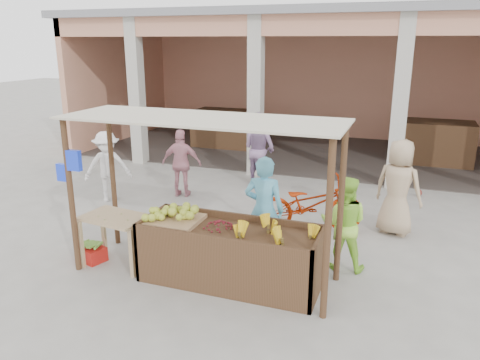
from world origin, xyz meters
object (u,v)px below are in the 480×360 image
at_px(fruit_stall, 230,257).
at_px(side_table, 115,225).
at_px(vendor_green, 344,221).
at_px(red_crate, 91,254).
at_px(vendor_blue, 264,207).
at_px(motorcycle, 310,203).

relative_size(fruit_stall, side_table, 2.41).
distance_m(fruit_stall, vendor_green, 1.81).
bearing_deg(vendor_green, red_crate, 12.47).
bearing_deg(red_crate, side_table, 20.27).
bearing_deg(vendor_blue, red_crate, 17.64).
bearing_deg(fruit_stall, motorcycle, 73.53).
xyz_separation_m(red_crate, motorcycle, (3.03, 2.41, 0.43)).
relative_size(side_table, motorcycle, 0.52).
relative_size(vendor_blue, vendor_green, 1.19).
distance_m(fruit_stall, vendor_blue, 1.00).
height_order(fruit_stall, vendor_green, vendor_green).
xyz_separation_m(vendor_blue, motorcycle, (0.43, 1.47, -0.38)).
relative_size(vendor_green, motorcycle, 0.75).
bearing_deg(motorcycle, vendor_blue, 142.71).
height_order(red_crate, vendor_blue, vendor_blue).
bearing_deg(vendor_blue, motorcycle, -108.50).
distance_m(side_table, motorcycle, 3.49).
height_order(vendor_blue, motorcycle, vendor_blue).
height_order(red_crate, vendor_green, vendor_green).
bearing_deg(vendor_green, vendor_blue, 4.71).
relative_size(side_table, vendor_green, 0.69).
distance_m(fruit_stall, motorcycle, 2.39).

